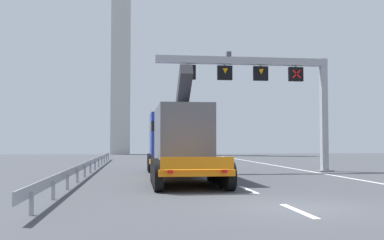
# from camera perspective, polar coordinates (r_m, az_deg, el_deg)

# --- Properties ---
(ground) EXTENTS (112.00, 112.00, 0.00)m
(ground) POSITION_cam_1_polar(r_m,az_deg,el_deg) (13.41, 13.56, -10.68)
(ground) COLOR #424449
(lane_markings) EXTENTS (0.20, 56.24, 0.01)m
(lane_markings) POSITION_cam_1_polar(r_m,az_deg,el_deg) (33.58, 0.27, -5.92)
(lane_markings) COLOR silver
(lane_markings) RESTS_ON ground
(edge_line_right) EXTENTS (0.20, 63.00, 0.01)m
(edge_line_right) POSITION_cam_1_polar(r_m,az_deg,el_deg) (26.81, 16.87, -6.61)
(edge_line_right) COLOR silver
(edge_line_right) RESTS_ON ground
(overhead_lane_gantry) EXTENTS (11.07, 0.90, 7.39)m
(overhead_lane_gantry) POSITION_cam_1_polar(r_m,az_deg,el_deg) (28.54, 9.33, 5.01)
(overhead_lane_gantry) COLOR #9EA0A5
(overhead_lane_gantry) RESTS_ON ground
(heavy_haul_truck_orange) EXTENTS (3.04, 14.07, 5.30)m
(heavy_haul_truck_orange) POSITION_cam_1_polar(r_m,az_deg,el_deg) (24.37, -1.91, -2.45)
(heavy_haul_truck_orange) COLOR orange
(heavy_haul_truck_orange) RESTS_ON ground
(guardrail_left) EXTENTS (0.13, 37.12, 0.76)m
(guardrail_left) POSITION_cam_1_polar(r_m,az_deg,el_deg) (29.13, -12.49, -5.25)
(guardrail_left) COLOR #999EA3
(guardrail_left) RESTS_ON ground
(bridge_pylon_distant) EXTENTS (9.00, 2.00, 41.33)m
(bridge_pylon_distant) POSITION_cam_1_polar(r_m,az_deg,el_deg) (69.53, -8.91, 13.33)
(bridge_pylon_distant) COLOR #B7B7B2
(bridge_pylon_distant) RESTS_ON ground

